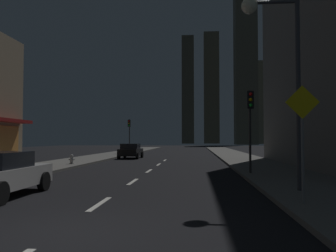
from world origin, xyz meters
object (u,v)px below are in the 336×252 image
Objects in this scene: street_lamp_right at (273,45)px; pedestrian_crossing_sign at (303,133)px; traffic_light_near_right at (250,113)px; car_parked_far at (131,151)px; traffic_light_far_left at (129,129)px; fire_hydrant_far_left at (72,159)px.

street_lamp_right is 3.89m from pedestrian_crossing_sign.
traffic_light_near_right reaches higher than pedestrian_crossing_sign.
street_lamp_right reaches higher than car_parked_far.
traffic_light_near_right is at bearing 88.83° from street_lamp_right.
street_lamp_right is (8.98, -21.48, 4.33)m from car_parked_far.
pedestrian_crossing_sign is (11.10, -32.81, -1.18)m from traffic_light_far_left.
traffic_light_near_right is 8.34m from pedestrian_crossing_sign.
car_parked_far is 1.01× the size of traffic_light_far_left.
traffic_light_far_left reaches higher than pedestrian_crossing_sign.
pedestrian_crossing_sign is (9.20, -23.87, 1.28)m from car_parked_far.
car_parked_far is 0.64× the size of street_lamp_right.
traffic_light_far_left is at bearing 109.68° from street_lamp_right.
fire_hydrant_far_left is 18.98m from traffic_light_far_left.
traffic_light_near_right is 26.90m from traffic_light_far_left.
fire_hydrant_far_left is 18.21m from pedestrian_crossing_sign.
pedestrian_crossing_sign is at bearing -71.31° from traffic_light_far_left.
pedestrian_crossing_sign is (11.50, -14.03, 1.56)m from fire_hydrant_far_left.
traffic_light_far_left is (-11.00, 24.55, 0.00)m from traffic_light_near_right.
fire_hydrant_far_left is at bearing 134.11° from street_lamp_right.
street_lamp_right is at bearing -67.31° from car_parked_far.
pedestrian_crossing_sign is at bearing -84.75° from street_lamp_right.
fire_hydrant_far_left is 0.16× the size of traffic_light_near_right.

